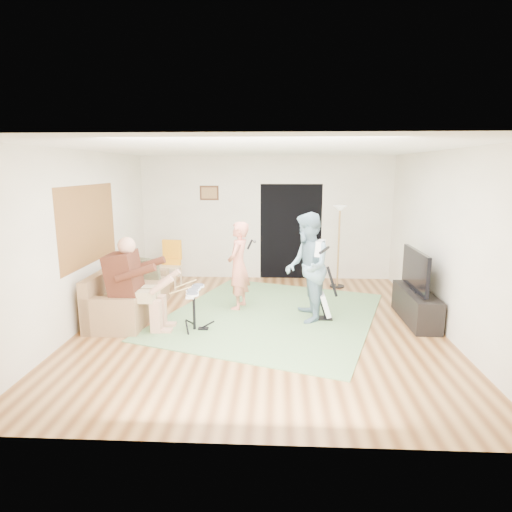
{
  "coord_description": "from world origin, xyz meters",
  "views": [
    {
      "loc": [
        0.25,
        -6.4,
        2.42
      ],
      "look_at": [
        -0.09,
        0.3,
        1.05
      ],
      "focal_mm": 30.0,
      "sensor_mm": 36.0,
      "label": 1
    }
  ],
  "objects_px": {
    "tv_cabinet": "(416,306)",
    "television": "(416,270)",
    "drum_kit": "(194,312)",
    "guitarist": "(307,267)",
    "sofa": "(126,299)",
    "dining_chair": "(170,271)",
    "torchiere_lamp": "(339,232)",
    "guitar_spare": "(326,305)",
    "singer": "(238,266)"
  },
  "relations": [
    {
      "from": "sofa",
      "to": "tv_cabinet",
      "type": "xyz_separation_m",
      "value": [
        4.79,
        -0.06,
        -0.02
      ]
    },
    {
      "from": "sofa",
      "to": "guitar_spare",
      "type": "distance_m",
      "value": 3.34
    },
    {
      "from": "guitarist",
      "to": "torchiere_lamp",
      "type": "height_order",
      "value": "guitarist"
    },
    {
      "from": "sofa",
      "to": "drum_kit",
      "type": "relative_size",
      "value": 3.01
    },
    {
      "from": "guitar_spare",
      "to": "torchiere_lamp",
      "type": "height_order",
      "value": "torchiere_lamp"
    },
    {
      "from": "singer",
      "to": "guitar_spare",
      "type": "distance_m",
      "value": 1.63
    },
    {
      "from": "sofa",
      "to": "singer",
      "type": "bearing_deg",
      "value": 12.78
    },
    {
      "from": "tv_cabinet",
      "to": "dining_chair",
      "type": "bearing_deg",
      "value": 158.41
    },
    {
      "from": "dining_chair",
      "to": "tv_cabinet",
      "type": "distance_m",
      "value": 4.79
    },
    {
      "from": "guitar_spare",
      "to": "tv_cabinet",
      "type": "relative_size",
      "value": 0.64
    },
    {
      "from": "drum_kit",
      "to": "dining_chair",
      "type": "xyz_separation_m",
      "value": [
        -0.96,
        2.35,
        0.06
      ]
    },
    {
      "from": "guitarist",
      "to": "dining_chair",
      "type": "relative_size",
      "value": 1.8
    },
    {
      "from": "tv_cabinet",
      "to": "drum_kit",
      "type": "bearing_deg",
      "value": -170.4
    },
    {
      "from": "sofa",
      "to": "television",
      "type": "relative_size",
      "value": 1.7
    },
    {
      "from": "sofa",
      "to": "singer",
      "type": "height_order",
      "value": "singer"
    },
    {
      "from": "torchiere_lamp",
      "to": "tv_cabinet",
      "type": "height_order",
      "value": "torchiere_lamp"
    },
    {
      "from": "guitarist",
      "to": "torchiere_lamp",
      "type": "distance_m",
      "value": 2.19
    },
    {
      "from": "sofa",
      "to": "dining_chair",
      "type": "xyz_separation_m",
      "value": [
        0.33,
        1.7,
        0.08
      ]
    },
    {
      "from": "guitar_spare",
      "to": "dining_chair",
      "type": "bearing_deg",
      "value": 149.2
    },
    {
      "from": "singer",
      "to": "torchiere_lamp",
      "type": "xyz_separation_m",
      "value": [
        1.93,
        1.5,
        0.39
      ]
    },
    {
      "from": "drum_kit",
      "to": "guitarist",
      "type": "relative_size",
      "value": 0.38
    },
    {
      "from": "sofa",
      "to": "guitar_spare",
      "type": "xyz_separation_m",
      "value": [
        3.34,
        -0.08,
        -0.02
      ]
    },
    {
      "from": "tv_cabinet",
      "to": "torchiere_lamp",
      "type": "bearing_deg",
      "value": 116.54
    },
    {
      "from": "tv_cabinet",
      "to": "television",
      "type": "relative_size",
      "value": 1.18
    },
    {
      "from": "torchiere_lamp",
      "to": "drum_kit",
      "type": "bearing_deg",
      "value": -134.29
    },
    {
      "from": "drum_kit",
      "to": "tv_cabinet",
      "type": "height_order",
      "value": "drum_kit"
    },
    {
      "from": "sofa",
      "to": "guitarist",
      "type": "height_order",
      "value": "guitarist"
    },
    {
      "from": "sofa",
      "to": "tv_cabinet",
      "type": "height_order",
      "value": "sofa"
    },
    {
      "from": "singer",
      "to": "drum_kit",
      "type": "bearing_deg",
      "value": -14.93
    },
    {
      "from": "sofa",
      "to": "guitar_spare",
      "type": "bearing_deg",
      "value": -1.44
    },
    {
      "from": "guitarist",
      "to": "television",
      "type": "relative_size",
      "value": 1.49
    },
    {
      "from": "dining_chair",
      "to": "television",
      "type": "bearing_deg",
      "value": -14.82
    },
    {
      "from": "drum_kit",
      "to": "singer",
      "type": "relative_size",
      "value": 0.43
    },
    {
      "from": "guitar_spare",
      "to": "torchiere_lamp",
      "type": "xyz_separation_m",
      "value": [
        0.46,
        2.01,
        0.9
      ]
    },
    {
      "from": "singer",
      "to": "torchiere_lamp",
      "type": "relative_size",
      "value": 0.91
    },
    {
      "from": "sofa",
      "to": "guitarist",
      "type": "xyz_separation_m",
      "value": [
        3.02,
        -0.1,
        0.61
      ]
    },
    {
      "from": "drum_kit",
      "to": "guitarist",
      "type": "height_order",
      "value": "guitarist"
    },
    {
      "from": "television",
      "to": "drum_kit",
      "type": "bearing_deg",
      "value": -170.26
    },
    {
      "from": "drum_kit",
      "to": "tv_cabinet",
      "type": "relative_size",
      "value": 0.48
    },
    {
      "from": "guitar_spare",
      "to": "dining_chair",
      "type": "height_order",
      "value": "dining_chair"
    },
    {
      "from": "singer",
      "to": "dining_chair",
      "type": "bearing_deg",
      "value": -116.23
    },
    {
      "from": "dining_chair",
      "to": "guitar_spare",
      "type": "bearing_deg",
      "value": -23.81
    },
    {
      "from": "drum_kit",
      "to": "dining_chair",
      "type": "distance_m",
      "value": 2.54
    },
    {
      "from": "torchiere_lamp",
      "to": "dining_chair",
      "type": "height_order",
      "value": "torchiere_lamp"
    },
    {
      "from": "guitarist",
      "to": "torchiere_lamp",
      "type": "bearing_deg",
      "value": 155.55
    },
    {
      "from": "singer",
      "to": "guitarist",
      "type": "height_order",
      "value": "guitarist"
    },
    {
      "from": "drum_kit",
      "to": "tv_cabinet",
      "type": "distance_m",
      "value": 3.55
    },
    {
      "from": "guitarist",
      "to": "tv_cabinet",
      "type": "height_order",
      "value": "guitarist"
    },
    {
      "from": "singer",
      "to": "tv_cabinet",
      "type": "relative_size",
      "value": 1.1
    },
    {
      "from": "torchiere_lamp",
      "to": "dining_chair",
      "type": "relative_size",
      "value": 1.73
    }
  ]
}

